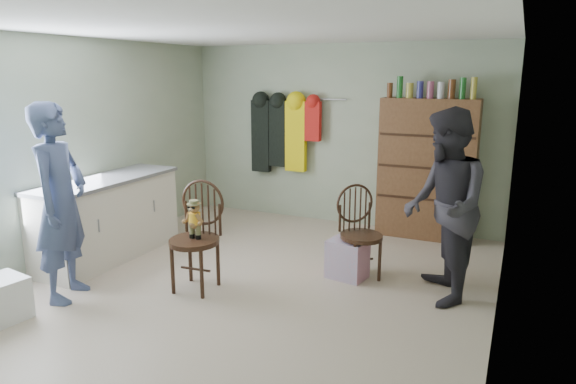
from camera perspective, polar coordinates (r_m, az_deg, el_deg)
The scene contains 11 objects.
ground_plane at distance 5.34m, azimuth -3.39°, elevation -10.17°, with size 5.00×5.00×0.00m, color beige.
room_walls at distance 5.41m, azimuth -0.96°, elevation 7.48°, with size 5.00×5.00×5.00m.
counter at distance 6.29m, azimuth -19.37°, elevation -2.73°, with size 0.64×1.86×0.94m.
plastic_tub at distance 5.20m, azimuth -29.28°, elevation -10.34°, with size 0.39×0.37×0.37m, color white.
chair_front at distance 5.13m, azimuth -10.09°, elevation -4.09°, with size 0.52×0.52×1.08m.
chair_far at distance 5.42m, azimuth 7.89°, elevation -4.03°, with size 0.61×0.61×0.98m.
striped_bag at distance 5.46m, azimuth 6.60°, elevation -7.42°, with size 0.39×0.30×0.41m, color pink.
person_left at distance 5.21m, azimuth -23.96°, elevation -1.10°, with size 0.68×0.45×1.86m, color #44517C.
person_right at distance 4.93m, azimuth 16.95°, elevation -1.56°, with size 0.88×0.69×1.82m, color #2D2B33.
dresser at distance 6.81m, azimuth 15.17°, elevation 2.57°, with size 1.20×0.39×2.07m.
coat_rack at distance 7.46m, azimuth -0.58°, elevation 6.51°, with size 1.42×0.12×1.09m.
Camera 1 is at (2.32, -4.33, 2.11)m, focal length 32.00 mm.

